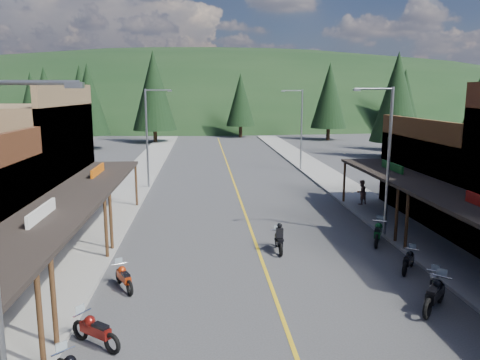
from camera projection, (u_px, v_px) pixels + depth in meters
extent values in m
plane|color=#38383A|center=(279.00, 308.00, 17.00)|extent=(220.00, 220.00, 0.00)
cube|color=gold|center=(238.00, 193.00, 36.60)|extent=(0.15, 90.00, 0.01)
cube|color=gray|center=(125.00, 194.00, 35.90)|extent=(3.40, 94.00, 0.15)
cube|color=gray|center=(346.00, 190.00, 37.27)|extent=(3.40, 94.00, 0.15)
cylinder|color=#472D19|center=(40.00, 322.00, 12.83)|extent=(0.16, 0.16, 3.00)
cube|color=#3F2111|center=(2.00, 219.00, 17.30)|extent=(0.30, 9.00, 6.20)
cube|color=black|center=(42.00, 221.00, 17.43)|extent=(3.20, 9.00, 0.18)
cylinder|color=#472D19|center=(54.00, 303.00, 14.00)|extent=(0.16, 0.16, 3.00)
cylinder|color=#472D19|center=(106.00, 229.00, 21.65)|extent=(0.16, 0.16, 3.00)
cube|color=silver|center=(42.00, 216.00, 17.39)|extent=(0.12, 3.00, 0.70)
cube|color=brown|center=(2.00, 168.00, 26.33)|extent=(8.00, 10.20, 7.00)
cube|color=brown|center=(71.00, 157.00, 26.52)|extent=(0.30, 10.20, 8.20)
cube|color=black|center=(98.00, 176.00, 26.84)|extent=(3.20, 10.20, 0.18)
cylinder|color=#472D19|center=(111.00, 222.00, 22.82)|extent=(0.16, 0.16, 3.00)
cylinder|color=#472D19|center=(136.00, 186.00, 31.64)|extent=(0.16, 0.16, 3.00)
cube|color=#CC590C|center=(98.00, 172.00, 26.80)|extent=(0.12, 3.00, 0.70)
cylinder|color=#472D19|center=(407.00, 222.00, 22.78)|extent=(0.16, 0.16, 3.00)
cube|color=#4C2D16|center=(475.00, 179.00, 28.72)|extent=(8.00, 10.20, 5.00)
cube|color=#4C2D16|center=(415.00, 170.00, 28.31)|extent=(0.30, 10.20, 6.20)
cube|color=black|center=(392.00, 172.00, 28.21)|extent=(3.20, 10.20, 0.18)
cylinder|color=#472D19|center=(397.00, 216.00, 23.96)|extent=(0.16, 0.16, 3.00)
cylinder|color=#472D19|center=(344.00, 183.00, 32.78)|extent=(0.16, 0.16, 3.00)
cube|color=#14591E|center=(392.00, 169.00, 28.17)|extent=(0.12, 3.00, 0.70)
cylinder|color=gray|center=(28.00, 83.00, 9.19)|extent=(2.00, 0.10, 0.10)
cube|color=gray|center=(75.00, 85.00, 9.27)|extent=(0.35, 0.18, 0.12)
cylinder|color=gray|center=(147.00, 140.00, 37.26)|extent=(0.16, 0.16, 8.00)
cylinder|color=gray|center=(158.00, 90.00, 36.62)|extent=(2.00, 0.10, 0.10)
cube|color=gray|center=(170.00, 91.00, 36.70)|extent=(0.35, 0.18, 0.12)
cylinder|color=gray|center=(388.00, 164.00, 24.67)|extent=(0.16, 0.16, 8.00)
cylinder|color=gray|center=(374.00, 89.00, 23.87)|extent=(2.00, 0.10, 0.10)
cube|color=gray|center=(357.00, 90.00, 23.81)|extent=(0.35, 0.18, 0.12)
cylinder|color=gray|center=(301.00, 131.00, 46.22)|extent=(0.16, 0.16, 8.00)
cylinder|color=gray|center=(292.00, 91.00, 45.42)|extent=(2.00, 0.10, 0.10)
cube|color=gray|center=(283.00, 91.00, 45.36)|extent=(0.35, 0.18, 0.12)
ellipsoid|color=black|center=(210.00, 117.00, 149.27)|extent=(310.00, 140.00, 60.00)
cylinder|color=black|center=(83.00, 131.00, 83.51)|extent=(0.60, 0.60, 2.00)
cone|color=black|center=(81.00, 95.00, 82.36)|extent=(5.88, 5.88, 10.50)
cylinder|color=black|center=(155.00, 136.00, 72.86)|extent=(0.60, 0.60, 2.00)
cone|color=black|center=(154.00, 91.00, 71.57)|extent=(6.72, 6.72, 12.00)
cylinder|color=black|center=(241.00, 132.00, 81.80)|extent=(0.60, 0.60, 2.00)
cone|color=black|center=(241.00, 100.00, 80.79)|extent=(5.04, 5.04, 9.00)
cylinder|color=black|center=(328.00, 134.00, 77.03)|extent=(0.60, 0.60, 2.00)
cone|color=black|center=(329.00, 95.00, 75.88)|extent=(5.88, 5.88, 10.50)
cylinder|color=black|center=(393.00, 128.00, 90.05)|extent=(0.60, 0.60, 2.00)
cone|color=black|center=(395.00, 91.00, 88.76)|extent=(6.72, 6.72, 12.00)
cylinder|color=black|center=(476.00, 131.00, 83.16)|extent=(0.60, 0.60, 2.00)
cone|color=black|center=(479.00, 100.00, 82.15)|extent=(5.04, 5.04, 9.00)
cylinder|color=black|center=(48.00, 128.00, 88.75)|extent=(0.60, 0.60, 2.00)
cone|color=black|center=(45.00, 95.00, 87.60)|extent=(5.88, 5.88, 10.50)
cylinder|color=black|center=(36.00, 151.00, 54.27)|extent=(0.60, 0.60, 2.00)
cone|color=black|center=(32.00, 108.00, 53.35)|extent=(4.48, 4.48, 8.00)
cylinder|color=black|center=(401.00, 143.00, 62.81)|extent=(0.60, 0.60, 2.00)
cone|color=black|center=(404.00, 103.00, 61.81)|extent=(4.93, 4.93, 8.80)
cylinder|color=black|center=(91.00, 142.00, 64.38)|extent=(0.60, 0.60, 2.00)
cone|color=black|center=(89.00, 99.00, 63.32)|extent=(5.38, 5.38, 9.60)
cylinder|color=black|center=(393.00, 150.00, 55.63)|extent=(0.60, 0.60, 2.00)
cone|color=black|center=(397.00, 97.00, 54.49)|extent=(5.82, 5.82, 10.40)
imported|color=brown|center=(361.00, 192.00, 32.02)|extent=(0.95, 0.80, 1.69)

